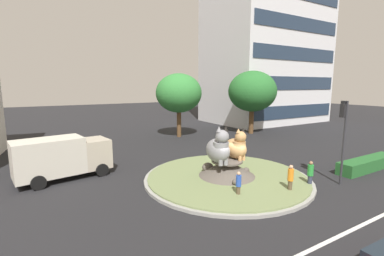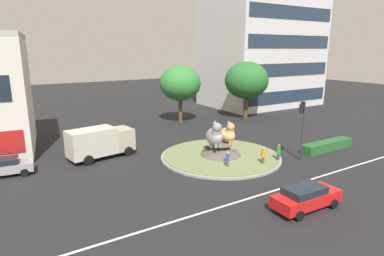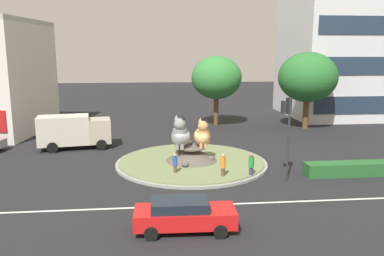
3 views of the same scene
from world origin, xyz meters
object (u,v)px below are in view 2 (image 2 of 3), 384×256
(delivery_box_truck, at_px, (100,142))
(pedestrian_orange_shirt, at_px, (263,156))
(office_tower, at_px, (264,2))
(cat_statue_calico, at_px, (228,134))
(cat_statue_grey, at_px, (215,136))
(sedan_on_far_lane, at_px, (306,197))
(second_tree_near_tower, at_px, (247,80))
(traffic_light_mast, at_px, (302,118))
(pedestrian_green_shirt, at_px, (278,153))
(broadleaf_tree_behind_island, at_px, (180,83))
(hatchback_near_shophouse, at_px, (6,166))
(pedestrian_blue_shirt, at_px, (228,160))

(delivery_box_truck, bearing_deg, pedestrian_orange_shirt, -49.53)
(office_tower, bearing_deg, cat_statue_calico, -138.69)
(cat_statue_grey, bearing_deg, pedestrian_orange_shirt, 42.74)
(sedan_on_far_lane, bearing_deg, second_tree_near_tower, 59.11)
(traffic_light_mast, relative_size, second_tree_near_tower, 0.66)
(pedestrian_green_shirt, bearing_deg, cat_statue_grey, 69.65)
(cat_statue_calico, bearing_deg, broadleaf_tree_behind_island, 167.14)
(cat_statue_calico, relative_size, broadleaf_tree_behind_island, 0.28)
(office_tower, xyz_separation_m, hatchback_near_shophouse, (-42.19, -15.63, -17.14))
(cat_statue_grey, relative_size, hatchback_near_shophouse, 0.62)
(second_tree_near_tower, distance_m, pedestrian_orange_shirt, 20.92)
(cat_statue_grey, relative_size, second_tree_near_tower, 0.31)
(traffic_light_mast, distance_m, sedan_on_far_lane, 10.26)
(pedestrian_orange_shirt, bearing_deg, sedan_on_far_lane, -171.54)
(cat_statue_grey, height_order, office_tower, office_tower)
(hatchback_near_shophouse, bearing_deg, traffic_light_mast, -15.82)
(pedestrian_green_shirt, height_order, sedan_on_far_lane, pedestrian_green_shirt)
(cat_statue_calico, relative_size, pedestrian_blue_shirt, 1.39)
(cat_statue_calico, bearing_deg, pedestrian_orange_shirt, 12.42)
(traffic_light_mast, distance_m, second_tree_near_tower, 18.86)
(pedestrian_green_shirt, height_order, hatchback_near_shophouse, pedestrian_green_shirt)
(pedestrian_orange_shirt, distance_m, sedan_on_far_lane, 7.83)
(pedestrian_orange_shirt, distance_m, hatchback_near_shophouse, 21.40)
(second_tree_near_tower, xyz_separation_m, hatchback_near_shophouse, (-31.32, -7.03, -4.82))
(traffic_light_mast, distance_m, delivery_box_truck, 18.68)
(broadleaf_tree_behind_island, xyz_separation_m, second_tree_near_tower, (9.45, -2.78, 0.16))
(pedestrian_blue_shirt, bearing_deg, pedestrian_orange_shirt, 51.55)
(pedestrian_orange_shirt, bearing_deg, pedestrian_green_shirt, -56.64)
(cat_statue_calico, distance_m, pedestrian_green_shirt, 4.95)
(sedan_on_far_lane, distance_m, delivery_box_truck, 18.83)
(broadleaf_tree_behind_island, bearing_deg, pedestrian_blue_shirt, -107.49)
(cat_statue_grey, xyz_separation_m, pedestrian_green_shirt, (4.41, -3.73, -1.36))
(second_tree_near_tower, distance_m, pedestrian_blue_shirt, 22.12)
(broadleaf_tree_behind_island, distance_m, pedestrian_orange_shirt, 19.91)
(broadleaf_tree_behind_island, distance_m, second_tree_near_tower, 9.85)
(pedestrian_blue_shirt, bearing_deg, second_tree_near_tower, 115.87)
(broadleaf_tree_behind_island, height_order, delivery_box_truck, broadleaf_tree_behind_island)
(pedestrian_green_shirt, xyz_separation_m, delivery_box_truck, (-13.29, 9.70, 0.68))
(second_tree_near_tower, bearing_deg, cat_statue_calico, -136.09)
(pedestrian_green_shirt, height_order, pedestrian_orange_shirt, pedestrian_orange_shirt)
(cat_statue_grey, height_order, second_tree_near_tower, second_tree_near_tower)
(traffic_light_mast, relative_size, sedan_on_far_lane, 1.14)
(pedestrian_green_shirt, distance_m, sedan_on_far_lane, 8.80)
(cat_statue_calico, height_order, pedestrian_blue_shirt, cat_statue_calico)
(pedestrian_blue_shirt, bearing_deg, cat_statue_grey, 148.68)
(delivery_box_truck, bearing_deg, traffic_light_mast, -42.69)
(pedestrian_green_shirt, bearing_deg, cat_statue_calico, 55.15)
(broadleaf_tree_behind_island, relative_size, pedestrian_green_shirt, 4.55)
(cat_statue_calico, height_order, broadleaf_tree_behind_island, broadleaf_tree_behind_island)
(traffic_light_mast, height_order, pedestrian_blue_shirt, traffic_light_mast)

